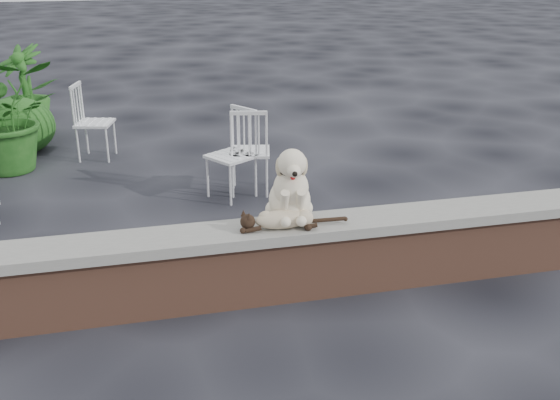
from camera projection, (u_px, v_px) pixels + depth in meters
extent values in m
plane|color=black|center=(208.00, 303.00, 4.80)|extent=(60.00, 60.00, 0.00)
cube|color=brown|center=(207.00, 274.00, 4.71)|extent=(6.00, 0.30, 0.50)
cube|color=slate|center=(205.00, 238.00, 4.60)|extent=(6.20, 0.40, 0.08)
imported|color=#1A4D16|center=(7.00, 116.00, 7.43)|extent=(1.45, 1.35, 1.32)
imported|color=#1A4D16|center=(23.00, 90.00, 8.91)|extent=(0.99, 0.99, 1.25)
ellipsoid|color=#1A4D16|center=(18.00, 126.00, 8.23)|extent=(0.94, 0.86, 0.74)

